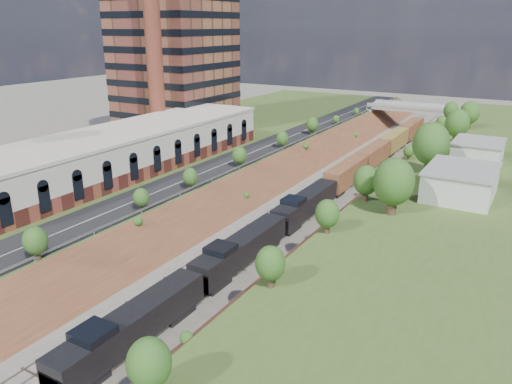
# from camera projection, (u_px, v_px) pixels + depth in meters

# --- Properties ---
(ground) EXTENTS (400.00, 400.00, 0.00)m
(ground) POSITION_uv_depth(u_px,v_px,m) (56.00, 379.00, 42.35)
(ground) COLOR #6B665B
(ground) RESTS_ON ground
(platform_left) EXTENTS (44.00, 180.00, 5.00)m
(platform_left) POSITION_uv_depth(u_px,v_px,m) (184.00, 153.00, 106.44)
(platform_left) COLOR #425E27
(platform_left) RESTS_ON ground
(embankment_left) EXTENTS (10.00, 180.00, 10.00)m
(embankment_left) POSITION_uv_depth(u_px,v_px,m) (274.00, 180.00, 96.76)
(embankment_left) COLOR brown
(embankment_left) RESTS_ON ground
(embankment_right) EXTENTS (10.00, 180.00, 10.00)m
(embankment_right) POSITION_uv_depth(u_px,v_px,m) (386.00, 199.00, 86.29)
(embankment_right) COLOR brown
(embankment_right) RESTS_ON ground
(rail_left_track) EXTENTS (1.58, 180.00, 0.18)m
(rail_left_track) POSITION_uv_depth(u_px,v_px,m) (314.00, 186.00, 92.73)
(rail_left_track) COLOR gray
(rail_left_track) RESTS_ON ground
(rail_right_track) EXTENTS (1.58, 180.00, 0.18)m
(rail_right_track) POSITION_uv_depth(u_px,v_px,m) (341.00, 190.00, 90.26)
(rail_right_track) COLOR gray
(rail_right_track) RESTS_ON ground
(road) EXTENTS (8.00, 180.00, 0.10)m
(road) POSITION_uv_depth(u_px,v_px,m) (254.00, 152.00, 97.29)
(road) COLOR black
(road) RESTS_ON platform_left
(guardrail) EXTENTS (0.10, 171.00, 0.70)m
(guardrail) POSITION_uv_depth(u_px,v_px,m) (272.00, 152.00, 95.02)
(guardrail) COLOR #99999E
(guardrail) RESTS_ON platform_left
(commercial_building) EXTENTS (14.30, 62.30, 7.00)m
(commercial_building) POSITION_uv_depth(u_px,v_px,m) (125.00, 150.00, 84.11)
(commercial_building) COLOR brown
(commercial_building) RESTS_ON platform_left
(highrise_tower) EXTENTS (22.00, 22.00, 53.90)m
(highrise_tower) POSITION_uv_depth(u_px,v_px,m) (172.00, 4.00, 111.82)
(highrise_tower) COLOR brown
(highrise_tower) RESTS_ON platform_left
(smokestack) EXTENTS (3.20, 3.20, 40.00)m
(smokestack) POSITION_uv_depth(u_px,v_px,m) (154.00, 44.00, 97.41)
(smokestack) COLOR brown
(smokestack) RESTS_ON platform_left
(overpass) EXTENTS (24.50, 8.30, 7.40)m
(overpass) POSITION_uv_depth(u_px,v_px,m) (412.00, 113.00, 140.77)
(overpass) COLOR gray
(overpass) RESTS_ON ground
(white_building_near) EXTENTS (9.00, 12.00, 4.00)m
(white_building_near) POSITION_uv_depth(u_px,v_px,m) (460.00, 183.00, 71.55)
(white_building_near) COLOR silver
(white_building_near) RESTS_ON platform_right
(white_building_far) EXTENTS (8.00, 10.00, 3.60)m
(white_building_far) POSITION_uv_depth(u_px,v_px,m) (478.00, 152.00, 89.88)
(white_building_far) COLOR silver
(white_building_far) RESTS_ON platform_right
(tree_right_large) EXTENTS (5.25, 5.25, 7.61)m
(tree_right_large) POSITION_uv_depth(u_px,v_px,m) (394.00, 182.00, 64.05)
(tree_right_large) COLOR #473323
(tree_right_large) RESTS_ON platform_right
(tree_left_crest) EXTENTS (2.45, 2.45, 3.55)m
(tree_left_crest) POSITION_uv_depth(u_px,v_px,m) (118.00, 207.00, 62.12)
(tree_left_crest) COLOR #473323
(tree_left_crest) RESTS_ON platform_left
(freight_train) EXTENTS (3.01, 121.33, 4.55)m
(freight_train) POSITION_uv_depth(u_px,v_px,m) (342.00, 177.00, 89.92)
(freight_train) COLOR black
(freight_train) RESTS_ON ground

